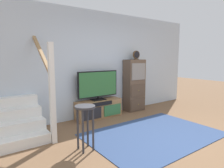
{
  "coord_description": "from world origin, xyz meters",
  "views": [
    {
      "loc": [
        -2.87,
        -1.97,
        1.55
      ],
      "look_at": [
        -0.27,
        1.65,
        0.93
      ],
      "focal_mm": 31.46,
      "sensor_mm": 36.0,
      "label": 1
    }
  ],
  "objects": [
    {
      "name": "television",
      "position": [
        -0.3,
        2.22,
        0.85
      ],
      "size": [
        1.13,
        0.22,
        0.74
      ],
      "color": "black",
      "rests_on": "media_console"
    },
    {
      "name": "media_console",
      "position": [
        -0.3,
        2.19,
        0.23
      ],
      "size": [
        1.22,
        0.38,
        0.46
      ],
      "color": "#997047",
      "rests_on": "ground_plane"
    },
    {
      "name": "bar_stool_near",
      "position": [
        -1.41,
        0.82,
        0.56
      ],
      "size": [
        0.34,
        0.34,
        0.76
      ],
      "color": "#333338",
      "rests_on": "ground_plane"
    },
    {
      "name": "back_wall",
      "position": [
        0.0,
        2.46,
        1.35
      ],
      "size": [
        6.4,
        0.12,
        2.7
      ],
      "primitive_type": "cube",
      "color": "silver",
      "rests_on": "ground_plane"
    },
    {
      "name": "desk_clock",
      "position": [
        0.96,
        2.19,
        1.6
      ],
      "size": [
        0.23,
        0.08,
        0.25
      ],
      "color": "#4C3823",
      "rests_on": "side_cabinet"
    },
    {
      "name": "ground_plane",
      "position": [
        0.0,
        0.0,
        0.0
      ],
      "size": [
        20.0,
        20.0,
        0.0
      ],
      "primitive_type": "plane",
      "color": "brown"
    },
    {
      "name": "area_rug",
      "position": [
        0.0,
        0.6,
        0.01
      ],
      "size": [
        2.6,
        1.8,
        0.01
      ],
      "primitive_type": "cube",
      "color": "navy",
      "rests_on": "ground_plane"
    },
    {
      "name": "staircase",
      "position": [
        -2.24,
        2.2,
        0.37
      ],
      "size": [
        1.0,
        1.36,
        2.2
      ],
      "color": "white",
      "rests_on": "ground_plane"
    },
    {
      "name": "side_cabinet",
      "position": [
        0.91,
        2.2,
        0.73
      ],
      "size": [
        0.58,
        0.38,
        1.47
      ],
      "color": "brown",
      "rests_on": "ground_plane"
    }
  ]
}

